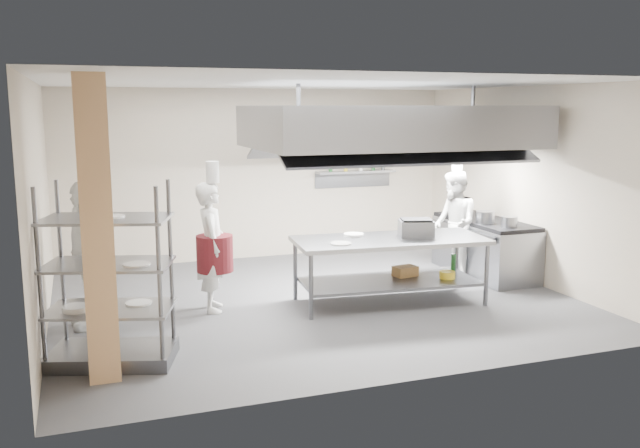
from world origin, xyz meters
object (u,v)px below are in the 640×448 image
object	(u,v)px
island	(389,271)
stockpot	(485,217)
chef_line	(454,224)
chef_plating	(86,255)
pass_rack	(109,274)
cooking_range	(484,249)
griddle	(416,228)
chef_head	(212,247)

from	to	relation	value
island	stockpot	world-z (taller)	stockpot
chef_line	chef_plating	size ratio (longest dim) A/B	0.94
pass_rack	chef_plating	size ratio (longest dim) A/B	1.06
cooking_range	stockpot	xyz separation A→B (m)	(-0.22, -0.31, 0.58)
island	pass_rack	bearing A→B (deg)	-159.32
chef_line	stockpot	world-z (taller)	chef_line
island	cooking_range	world-z (taller)	island
pass_rack	cooking_range	distance (m)	6.22
island	cooking_range	size ratio (longest dim) A/B	1.31
cooking_range	chef_line	world-z (taller)	chef_line
stockpot	cooking_range	bearing A→B (deg)	54.96
island	chef_plating	size ratio (longest dim) A/B	1.44
cooking_range	stockpot	world-z (taller)	stockpot
island	griddle	bearing A→B (deg)	5.75
cooking_range	griddle	xyz separation A→B (m)	(-1.75, -0.94, 0.60)
cooking_range	chef_plating	distance (m)	6.13
cooking_range	chef_line	xyz separation A→B (m)	(-0.57, 0.01, 0.44)
chef_line	stockpot	distance (m)	0.50
pass_rack	griddle	bearing A→B (deg)	31.52
griddle	stockpot	xyz separation A→B (m)	(1.53, 0.63, -0.02)
cooking_range	chef_plating	bearing A→B (deg)	-174.03
stockpot	chef_line	bearing A→B (deg)	137.69
chef_plating	griddle	size ratio (longest dim) A/B	3.98
griddle	island	bearing A→B (deg)	-162.65
chef_head	griddle	world-z (taller)	chef_head
island	cooking_range	xyz separation A→B (m)	(2.15, 0.95, -0.04)
island	cooking_range	distance (m)	2.35
griddle	stockpot	bearing A→B (deg)	39.30
chef_head	griddle	size ratio (longest dim) A/B	3.77
chef_head	chef_plating	world-z (taller)	chef_plating
griddle	chef_head	bearing A→B (deg)	-172.75
island	pass_rack	xyz separation A→B (m)	(-3.73, -1.02, 0.51)
pass_rack	chef_plating	distance (m)	1.35
chef_head	chef_line	xyz separation A→B (m)	(3.94, 0.48, -0.01)
pass_rack	chef_plating	bearing A→B (deg)	116.11
chef_plating	cooking_range	bearing A→B (deg)	89.79
chef_head	chef_plating	xyz separation A→B (m)	(-1.57, -0.16, 0.05)
chef_head	stockpot	world-z (taller)	chef_head
island	pass_rack	distance (m)	3.90
chef_head	griddle	distance (m)	2.80
chef_head	stockpot	bearing A→B (deg)	-78.81
pass_rack	griddle	distance (m)	4.26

